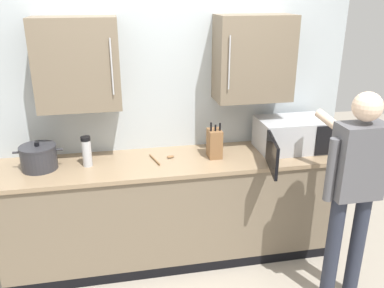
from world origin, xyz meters
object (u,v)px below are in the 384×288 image
(thermos_flask, at_px, (87,151))
(person_figure, at_px, (354,183))
(microwave_oven, at_px, (289,135))
(knife_block, at_px, (214,143))
(stock_pot, at_px, (39,157))
(wooden_spoon, at_px, (163,158))

(thermos_flask, height_order, person_figure, person_figure)
(microwave_oven, distance_m, thermos_flask, 1.73)
(thermos_flask, height_order, knife_block, knife_block)
(thermos_flask, relative_size, stock_pot, 0.66)
(microwave_oven, distance_m, knife_block, 0.68)
(wooden_spoon, distance_m, knife_block, 0.45)
(person_figure, bearing_deg, thermos_flask, 157.06)
(stock_pot, xyz_separation_m, person_figure, (2.25, -0.81, -0.04))
(microwave_oven, bearing_deg, person_figure, -80.03)
(thermos_flask, height_order, stock_pot, thermos_flask)
(stock_pot, relative_size, person_figure, 0.23)
(knife_block, distance_m, person_figure, 1.14)
(stock_pot, height_order, knife_block, knife_block)
(wooden_spoon, xyz_separation_m, knife_block, (0.44, -0.03, 0.11))
(microwave_oven, xyz_separation_m, thermos_flask, (-1.73, -0.02, -0.01))
(stock_pot, xyz_separation_m, knife_block, (1.42, -0.03, 0.02))
(stock_pot, xyz_separation_m, wooden_spoon, (0.98, 0.00, -0.09))
(knife_block, relative_size, person_figure, 0.19)
(wooden_spoon, bearing_deg, thermos_flask, -178.10)
(microwave_oven, height_order, stock_pot, microwave_oven)
(wooden_spoon, relative_size, person_figure, 0.13)
(microwave_oven, bearing_deg, knife_block, -177.57)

